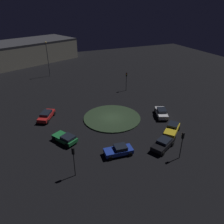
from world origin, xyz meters
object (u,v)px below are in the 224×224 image
at_px(car_blue, 119,150).
at_px(car_green, 65,138).
at_px(car_white, 161,112).
at_px(streetlamp_south, 47,56).
at_px(traffic_light_north, 182,140).
at_px(store_building, 16,53).
at_px(traffic_light_northeast, 74,156).
at_px(traffic_light_southwest, 126,78).
at_px(car_yellow, 172,129).
at_px(car_black, 163,144).
at_px(car_red, 46,115).

bearing_deg(car_blue, car_green, -38.17).
bearing_deg(car_blue, car_white, -143.51).
bearing_deg(streetlamp_south, traffic_light_north, 103.21).
relative_size(car_white, car_blue, 1.12).
distance_m(traffic_light_north, store_building, 65.27).
bearing_deg(traffic_light_northeast, traffic_light_southwest, 1.71).
bearing_deg(car_green, car_yellow, -134.17).
bearing_deg(car_green, traffic_light_northeast, 146.85).
bearing_deg(car_blue, car_yellow, -165.26).
height_order(car_black, car_blue, car_blue).
bearing_deg(streetlamp_south, traffic_light_southwest, 128.67).
xyz_separation_m(car_yellow, traffic_light_north, (2.95, 5.62, 2.16)).
xyz_separation_m(car_red, store_building, (3.08, -44.06, 2.73)).
xyz_separation_m(car_blue, streetlamp_south, (3.01, -40.20, 5.01)).
relative_size(car_red, traffic_light_north, 1.16).
bearing_deg(traffic_light_southwest, car_red, -33.67).
xyz_separation_m(car_blue, traffic_light_northeast, (6.70, 1.60, 2.25)).
bearing_deg(traffic_light_north, traffic_light_northeast, 64.35).
relative_size(car_white, car_black, 1.04).
relative_size(car_green, traffic_light_northeast, 1.04).
xyz_separation_m(traffic_light_north, store_building, (18.21, -62.68, 0.58)).
height_order(traffic_light_north, store_building, store_building).
xyz_separation_m(car_white, car_blue, (12.09, 7.20, -0.06)).
bearing_deg(traffic_light_northeast, traffic_light_north, -59.08).
xyz_separation_m(car_white, traffic_light_north, (4.72, 11.19, 2.13)).
bearing_deg(car_blue, car_black, 175.42).
bearing_deg(traffic_light_southwest, car_black, 23.71).
relative_size(traffic_light_north, store_building, 0.10).
relative_size(car_black, store_building, 0.11).
distance_m(car_black, store_building, 62.42).
xyz_separation_m(car_blue, car_green, (6.22, -5.98, -0.02)).
relative_size(traffic_light_southwest, streetlamp_south, 0.47).
height_order(car_green, traffic_light_southwest, traffic_light_southwest).
distance_m(car_blue, car_green, 8.63).
bearing_deg(traffic_light_northeast, store_building, 44.47).
distance_m(car_red, traffic_light_north, 24.09).
bearing_deg(car_yellow, car_white, -147.61).
bearing_deg(car_yellow, car_blue, -30.91).
bearing_deg(car_yellow, traffic_light_southwest, -134.58).
distance_m(traffic_light_southwest, streetlamp_south, 24.04).
height_order(car_green, traffic_light_north, traffic_light_north).
height_order(car_red, car_yellow, car_yellow).
bearing_deg(car_white, store_building, -132.61).
relative_size(car_green, store_building, 0.10).
bearing_deg(store_building, car_yellow, 88.71).
bearing_deg(car_yellow, car_red, -75.65).
bearing_deg(car_black, traffic_light_northeast, -25.21).
relative_size(car_black, traffic_light_southwest, 1.00).
height_order(car_yellow, traffic_light_north, traffic_light_north).
bearing_deg(traffic_light_southwest, streetlamp_south, -104.34).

